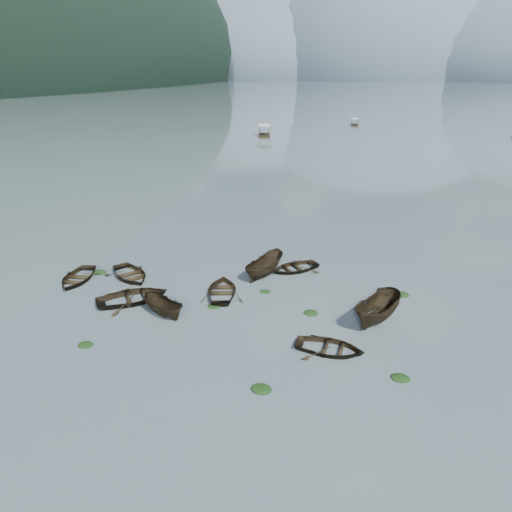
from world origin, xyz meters
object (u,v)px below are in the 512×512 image
(rowboat_0, at_px, (78,280))
(pontoon_centre, at_px, (355,126))
(pontoon_left, at_px, (264,136))
(rowboat_3, at_px, (223,293))

(rowboat_0, height_order, pontoon_centre, pontoon_centre)
(pontoon_left, xyz_separation_m, pontoon_centre, (18.21, 30.40, 0.00))
(rowboat_0, xyz_separation_m, pontoon_centre, (6.67, 114.43, 0.00))
(rowboat_3, height_order, pontoon_left, pontoon_left)
(pontoon_left, bearing_deg, rowboat_0, -99.62)
(pontoon_centre, bearing_deg, pontoon_left, -128.85)
(pontoon_left, height_order, pontoon_centre, pontoon_left)
(rowboat_3, relative_size, pontoon_left, 0.65)
(rowboat_3, bearing_deg, pontoon_left, -93.96)
(pontoon_left, distance_m, pontoon_centre, 35.44)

